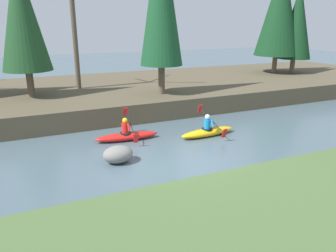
% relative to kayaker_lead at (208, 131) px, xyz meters
% --- Properties ---
extents(ground_plane, '(90.00, 90.00, 0.00)m').
position_rel_kayaker_lead_xyz_m(ground_plane, '(-2.42, -2.37, -0.22)').
color(ground_plane, '#4C606B').
extents(riverbank_near, '(44.00, 6.61, 0.61)m').
position_rel_kayaker_lead_xyz_m(riverbank_near, '(-2.42, -7.74, 0.09)').
color(riverbank_near, '#4C6638').
rests_on(riverbank_near, ground).
extents(riverbank_far, '(44.00, 11.01, 1.02)m').
position_rel_kayaker_lead_xyz_m(riverbank_far, '(-2.42, 8.33, 0.29)').
color(riverbank_far, brown).
rests_on(riverbank_far, ground).
extents(conifer_tree_left, '(2.52, 2.52, 7.12)m').
position_rel_kayaker_lead_xyz_m(conifer_tree_left, '(-6.96, 6.91, 5.04)').
color(conifer_tree_left, brown).
rests_on(conifer_tree_left, riverbank_far).
extents(conifer_tree_centre, '(3.37, 3.37, 8.31)m').
position_rel_kayaker_lead_xyz_m(conifer_tree_centre, '(11.01, 8.52, 5.62)').
color(conifer_tree_centre, brown).
rests_on(conifer_tree_centre, riverbank_far).
extents(conifer_tree_mid_right, '(2.47, 2.47, 6.62)m').
position_rel_kayaker_lead_xyz_m(conifer_tree_mid_right, '(12.22, 7.86, 4.65)').
color(conifer_tree_mid_right, brown).
rests_on(conifer_tree_mid_right, riverbank_far).
extents(bare_tree_mid_upstream, '(4.14, 4.09, 7.56)m').
position_rel_kayaker_lead_xyz_m(bare_tree_mid_upstream, '(-4.22, 8.22, 4.36)').
color(bare_tree_mid_upstream, brown).
rests_on(bare_tree_mid_upstream, riverbank_far).
extents(kayaker_lead, '(2.79, 2.07, 1.20)m').
position_rel_kayaker_lead_xyz_m(kayaker_lead, '(0.00, 0.00, 0.00)').
color(kayaker_lead, yellow).
rests_on(kayaker_lead, ground).
extents(kayaker_middle, '(2.79, 2.07, 1.20)m').
position_rel_kayaker_lead_xyz_m(kayaker_middle, '(-3.48, 0.92, 0.00)').
color(kayaker_middle, red).
rests_on(kayaker_middle, ground).
extents(boulder_midstream, '(1.10, 0.86, 0.62)m').
position_rel_kayaker_lead_xyz_m(boulder_midstream, '(-4.47, -1.20, 0.09)').
color(boulder_midstream, gray).
rests_on(boulder_midstream, ground).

